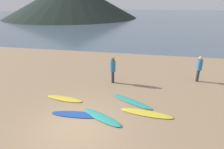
# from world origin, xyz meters

# --- Properties ---
(ground_plane) EXTENTS (120.00, 120.00, 0.20)m
(ground_plane) POSITION_xyz_m (0.00, 10.00, -0.10)
(ground_plane) COLOR #997C5B
(ground_plane) RESTS_ON ground
(ocean_water) EXTENTS (140.00, 100.00, 0.01)m
(ocean_water) POSITION_xyz_m (0.00, 62.50, 0.00)
(ocean_water) COLOR #475B6B
(ocean_water) RESTS_ON ground
(headland_hill) EXTENTS (40.99, 40.99, 10.75)m
(headland_hill) POSITION_xyz_m (-22.09, 52.74, 5.37)
(headland_hill) COLOR black
(headland_hill) RESTS_ON ground
(surfboard_0) EXTENTS (2.24, 0.78, 0.07)m
(surfboard_0) POSITION_xyz_m (-1.57, 2.22, 0.04)
(surfboard_0) COLOR yellow
(surfboard_0) RESTS_ON ground
(surfboard_1) EXTENTS (2.62, 0.73, 0.07)m
(surfboard_1) POSITION_xyz_m (-0.29, 0.90, 0.03)
(surfboard_1) COLOR #1E479E
(surfboard_1) RESTS_ON ground
(surfboard_2) EXTENTS (2.28, 1.54, 0.09)m
(surfboard_2) POSITION_xyz_m (0.91, 0.90, 0.05)
(surfboard_2) COLOR teal
(surfboard_2) RESTS_ON ground
(surfboard_3) EXTENTS (2.45, 1.64, 0.09)m
(surfboard_3) POSITION_xyz_m (2.13, 2.66, 0.04)
(surfboard_3) COLOR teal
(surfboard_3) RESTS_ON ground
(surfboard_4) EXTENTS (2.60, 0.84, 0.07)m
(surfboard_4) POSITION_xyz_m (2.97, 1.66, 0.03)
(surfboard_4) COLOR yellow
(surfboard_4) RESTS_ON ground
(person_0) EXTENTS (0.36, 0.36, 1.77)m
(person_0) POSITION_xyz_m (6.22, 6.35, 1.04)
(person_0) COLOR #2D2D38
(person_0) RESTS_ON ground
(person_1) EXTENTS (0.35, 0.35, 1.74)m
(person_1) POSITION_xyz_m (0.64, 4.99, 1.03)
(person_1) COLOR #2D2D38
(person_1) RESTS_ON ground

